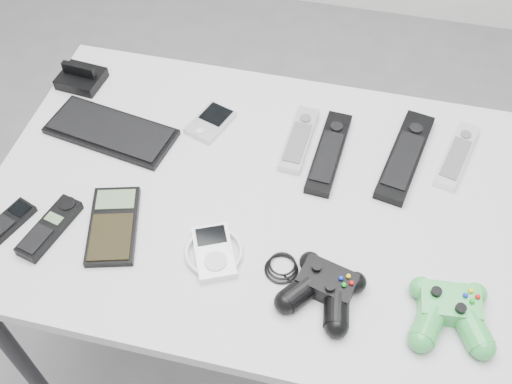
% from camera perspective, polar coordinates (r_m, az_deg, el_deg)
% --- Properties ---
extents(floor, '(3.50, 3.50, 0.00)m').
position_cam_1_polar(floor, '(1.77, 0.83, -15.88)').
color(floor, slate).
rests_on(floor, ground).
extents(desk, '(1.08, 0.70, 0.73)m').
position_cam_1_polar(desk, '(1.21, 1.05, -2.25)').
color(desk, '#AFAFB2').
rests_on(desk, floor).
extents(pda_keyboard, '(0.28, 0.16, 0.02)m').
position_cam_1_polar(pda_keyboard, '(1.30, -13.65, 5.67)').
color(pda_keyboard, black).
rests_on(pda_keyboard, desk).
extents(dock_bracket, '(0.10, 0.09, 0.05)m').
position_cam_1_polar(dock_bracket, '(1.42, -16.41, 10.72)').
color(dock_bracket, black).
rests_on(dock_bracket, desk).
extents(pda, '(0.10, 0.12, 0.02)m').
position_cam_1_polar(pda, '(1.28, -4.35, 6.68)').
color(pda, '#B6B5BD').
rests_on(pda, desk).
extents(remote_silver_a, '(0.05, 0.18, 0.02)m').
position_cam_1_polar(remote_silver_a, '(1.25, 4.14, 5.10)').
color(remote_silver_a, '#B6B5BD').
rests_on(remote_silver_a, desk).
extents(remote_black_a, '(0.07, 0.22, 0.02)m').
position_cam_1_polar(remote_black_a, '(1.23, 6.97, 3.80)').
color(remote_black_a, black).
rests_on(remote_black_a, desk).
extents(remote_black_b, '(0.11, 0.25, 0.02)m').
position_cam_1_polar(remote_black_b, '(1.25, 14.04, 3.39)').
color(remote_black_b, black).
rests_on(remote_black_b, desk).
extents(remote_silver_b, '(0.09, 0.19, 0.02)m').
position_cam_1_polar(remote_silver_b, '(1.28, 18.63, 3.38)').
color(remote_silver_b, silver).
rests_on(remote_silver_b, desk).
extents(mobile_phone, '(0.07, 0.10, 0.02)m').
position_cam_1_polar(mobile_phone, '(1.20, -22.39, -2.51)').
color(mobile_phone, black).
rests_on(mobile_phone, desk).
extents(cordless_handset, '(0.08, 0.15, 0.02)m').
position_cam_1_polar(cordless_handset, '(1.16, -19.06, -3.22)').
color(cordless_handset, black).
rests_on(cordless_handset, desk).
extents(calculator, '(0.13, 0.19, 0.02)m').
position_cam_1_polar(calculator, '(1.14, -13.44, -3.09)').
color(calculator, black).
rests_on(calculator, desk).
extents(mp3_player, '(0.14, 0.14, 0.02)m').
position_cam_1_polar(mp3_player, '(1.08, -4.04, -5.69)').
color(mp3_player, white).
rests_on(mp3_player, desk).
extents(controller_black, '(0.25, 0.19, 0.04)m').
position_cam_1_polar(controller_black, '(1.03, 6.48, -9.06)').
color(controller_black, black).
rests_on(controller_black, desk).
extents(controller_green, '(0.15, 0.16, 0.05)m').
position_cam_1_polar(controller_green, '(1.05, 18.00, -10.73)').
color(controller_green, '#23832A').
rests_on(controller_green, desk).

